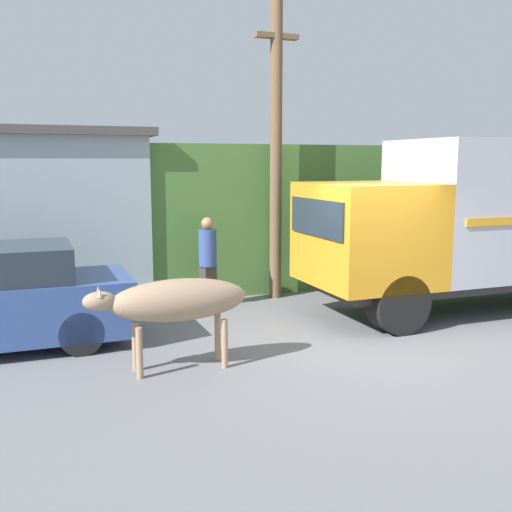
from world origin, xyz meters
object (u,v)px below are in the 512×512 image
Objects in this scene: utility_pole at (276,148)px; brown_cow at (176,301)px; cargo_truck at (481,218)px; pedestrian_on_hill at (208,258)px.

brown_cow is at bearing -129.43° from utility_pole.
brown_cow is at bearing -166.35° from cargo_truck.
brown_cow is at bearing 41.50° from pedestrian_on_hill.
utility_pole reaches higher than brown_cow.
utility_pole is at bearing 55.88° from brown_cow.
pedestrian_on_hill is at bearing 72.06° from brown_cow.
utility_pole is (2.98, 3.62, 2.14)m from brown_cow.
brown_cow is 5.16m from utility_pole.
pedestrian_on_hill is at bearing 159.35° from cargo_truck.
brown_cow is (-6.23, -1.30, -0.80)m from cargo_truck.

